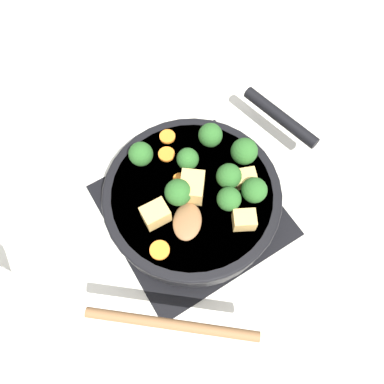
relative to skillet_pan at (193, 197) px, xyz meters
The scene contains 20 objects.
ground_plane 0.06m from the skillet_pan, 167.75° to the right, with size 2.40×2.40×0.00m, color silver.
front_burner_grate 0.05m from the skillet_pan, 167.75° to the right, with size 0.31×0.31×0.03m.
skillet_pan is the anchor object (origin of this frame).
wooden_spoon 0.16m from the skillet_pan, 130.04° to the right, with size 0.25×0.26×0.02m.
tofu_cube_center_large 0.11m from the skillet_pan, 66.80° to the right, with size 0.04×0.03×0.03m, color tan.
tofu_cube_near_handle 0.05m from the skillet_pan, 89.87° to the right, with size 0.05×0.04×0.04m, color tan.
tofu_cube_east_chunk 0.09m from the skillet_pan, behind, with size 0.04×0.03×0.03m, color tan.
tofu_cube_west_chunk 0.10m from the skillet_pan, 20.79° to the right, with size 0.04×0.03×0.03m, color tan.
broccoli_floret_near_spoon 0.12m from the skillet_pan, 40.40° to the left, with size 0.04×0.04×0.05m.
broccoli_floret_center_top 0.06m from the skillet_pan, behind, with size 0.05×0.05×0.05m.
broccoli_floret_east_rim 0.08m from the skillet_pan, 17.91° to the right, with size 0.04×0.04×0.05m.
broccoli_floret_west_rim 0.07m from the skillet_pan, 68.69° to the left, with size 0.04×0.04×0.05m.
broccoli_floret_north_edge 0.12m from the skillet_pan, ahead, with size 0.05×0.05×0.05m.
broccoli_floret_south_cluster 0.12m from the skillet_pan, 38.16° to the right, with size 0.04×0.04×0.05m.
broccoli_floret_mid_floret 0.08m from the skillet_pan, 56.13° to the right, with size 0.04×0.04×0.05m.
broccoli_floret_small_inner 0.12m from the skillet_pan, 115.49° to the left, with size 0.04×0.04×0.05m.
carrot_slice_orange_thin 0.09m from the skillet_pan, 91.84° to the left, with size 0.03×0.03×0.01m, color orange.
carrot_slice_near_center 0.04m from the skillet_pan, 104.78° to the left, with size 0.02×0.02×0.01m, color orange.
carrot_slice_edge_slice 0.12m from the skillet_pan, 148.66° to the right, with size 0.03×0.03×0.01m, color orange.
carrot_slice_under_broccoli 0.13m from the skillet_pan, 81.35° to the left, with size 0.03×0.03×0.01m, color orange.
Camera 1 is at (-0.15, -0.23, 0.68)m, focal length 35.00 mm.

